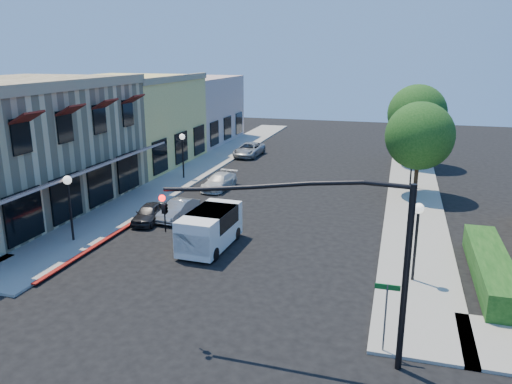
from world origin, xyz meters
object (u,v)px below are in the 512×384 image
(street_tree_a, at_px, (420,136))
(parked_car_c, at_px, (219,182))
(lamppost_left_near, at_px, (69,192))
(lamppost_right_far, at_px, (413,152))
(street_name_sign, at_px, (386,307))
(parked_car_a, at_px, (149,213))
(lamppost_left_far, at_px, (182,145))
(parked_car_d, at_px, (249,150))
(signal_mast_arm, at_px, (335,240))
(white_van, at_px, (210,227))
(lamppost_right_near, at_px, (418,222))
(parked_car_b, at_px, (178,210))
(street_tree_b, at_px, (417,114))

(street_tree_a, height_order, parked_car_c, street_tree_a)
(lamppost_left_near, height_order, lamppost_right_far, same)
(street_tree_a, xyz_separation_m, lamppost_right_far, (-0.30, 2.00, -1.46))
(street_name_sign, height_order, parked_car_a, street_name_sign)
(lamppost_left_far, bearing_deg, parked_car_d, 77.05)
(signal_mast_arm, xyz_separation_m, lamppost_left_near, (-14.36, 6.50, -1.35))
(lamppost_right_far, bearing_deg, signal_mast_arm, -96.70)
(white_van, distance_m, parked_car_d, 23.26)
(lamppost_right_near, height_order, parked_car_c, lamppost_right_near)
(parked_car_b, relative_size, parked_car_c, 0.89)
(lamppost_right_near, distance_m, parked_car_c, 18.05)
(street_name_sign, relative_size, white_van, 0.56)
(parked_car_a, xyz_separation_m, parked_car_d, (0.00, 20.00, 0.09))
(parked_car_b, bearing_deg, parked_car_d, 99.83)
(street_tree_a, distance_m, parked_car_a, 18.39)
(street_tree_b, xyz_separation_m, parked_car_c, (-13.60, -12.00, -3.99))
(white_van, distance_m, parked_car_b, 5.13)
(street_tree_b, relative_size, white_van, 1.58)
(signal_mast_arm, relative_size, white_van, 1.81)
(lamppost_right_near, xyz_separation_m, parked_car_c, (-13.30, 12.00, -2.18))
(lamppost_right_far, bearing_deg, white_van, -123.71)
(white_van, distance_m, parked_car_a, 5.61)
(lamppost_left_far, distance_m, parked_car_a, 10.49)
(lamppost_left_far, xyz_separation_m, parked_car_b, (3.70, -9.00, -2.17))
(signal_mast_arm, relative_size, parked_car_d, 1.76)
(street_name_sign, relative_size, parked_car_b, 0.73)
(lamppost_right_near, height_order, white_van, lamppost_right_near)
(lamppost_left_near, xyz_separation_m, lamppost_right_far, (17.00, 16.00, 0.00))
(parked_car_a, bearing_deg, lamppost_left_far, 96.54)
(lamppost_left_near, distance_m, parked_car_a, 5.11)
(signal_mast_arm, bearing_deg, lamppost_right_near, 67.88)
(signal_mast_arm, xyz_separation_m, lamppost_left_far, (-14.36, 20.50, -1.35))
(lamppost_right_near, xyz_separation_m, lamppost_right_far, (0.00, 16.00, 0.00))
(parked_car_b, bearing_deg, signal_mast_arm, -41.57)
(street_tree_a, xyz_separation_m, parked_car_a, (-15.00, -10.00, -3.65))
(street_tree_b, distance_m, street_name_sign, 29.96)
(street_tree_b, height_order, parked_car_b, street_tree_b)
(lamppost_right_near, bearing_deg, street_name_sign, -99.78)
(street_tree_a, height_order, white_van, street_tree_a)
(signal_mast_arm, distance_m, parked_car_c, 21.64)
(street_tree_a, height_order, lamppost_right_near, street_tree_a)
(white_van, bearing_deg, signal_mast_arm, -47.18)
(street_tree_b, xyz_separation_m, lamppost_right_near, (-0.30, -24.00, -1.81))
(parked_car_a, xyz_separation_m, parked_car_b, (1.40, 1.00, 0.02))
(parked_car_b, bearing_deg, lamppost_right_far, 45.21)
(street_tree_a, distance_m, white_van, 16.57)
(lamppost_left_far, xyz_separation_m, lamppost_right_near, (17.00, -14.00, 0.00))
(street_name_sign, relative_size, lamppost_left_far, 0.70)
(lamppost_right_near, distance_m, white_van, 10.05)
(parked_car_a, bearing_deg, lamppost_right_far, 32.81)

